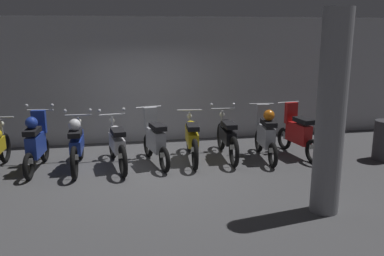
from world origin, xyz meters
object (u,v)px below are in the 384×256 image
at_px(motorbike_slot_6, 227,136).
at_px(motorbike_slot_7, 266,134).
at_px(motorbike_slot_1, 36,143).
at_px(motorbike_slot_3, 117,144).
at_px(motorbike_slot_8, 298,133).
at_px(motorbike_slot_2, 77,144).
at_px(support_pillar, 331,114).
at_px(motorbike_slot_4, 155,140).
at_px(motorbike_slot_5, 192,138).

xyz_separation_m(motorbike_slot_6, motorbike_slot_7, (0.81, -0.26, 0.07)).
distance_m(motorbike_slot_1, motorbike_slot_3, 1.61).
relative_size(motorbike_slot_3, motorbike_slot_8, 1.16).
distance_m(motorbike_slot_2, support_pillar, 5.01).
xyz_separation_m(motorbike_slot_6, support_pillar, (0.73, -3.03, 1.07)).
bearing_deg(motorbike_slot_4, motorbike_slot_8, -0.46).
relative_size(motorbike_slot_3, motorbike_slot_5, 1.00).
distance_m(motorbike_slot_3, motorbike_slot_4, 0.80).
bearing_deg(motorbike_slot_1, motorbike_slot_7, -2.38).
height_order(motorbike_slot_3, motorbike_slot_7, motorbike_slot_7).
height_order(motorbike_slot_4, motorbike_slot_5, motorbike_slot_4).
distance_m(motorbike_slot_2, motorbike_slot_5, 2.42).
distance_m(motorbike_slot_8, support_pillar, 3.16).
distance_m(motorbike_slot_4, support_pillar, 3.86).
bearing_deg(motorbike_slot_4, support_pillar, -50.83).
distance_m(motorbike_slot_3, support_pillar, 4.38).
height_order(motorbike_slot_1, motorbike_slot_3, motorbike_slot_1).
distance_m(motorbike_slot_2, motorbike_slot_3, 0.80).
distance_m(motorbike_slot_2, motorbike_slot_7, 4.03).
xyz_separation_m(motorbike_slot_2, motorbike_slot_8, (4.82, -0.04, -0.00)).
relative_size(motorbike_slot_5, support_pillar, 0.63).
distance_m(motorbike_slot_1, motorbike_slot_6, 4.02).
bearing_deg(motorbike_slot_6, motorbike_slot_1, -179.09).
bearing_deg(motorbike_slot_3, motorbike_slot_8, 0.22).
bearing_deg(motorbike_slot_8, motorbike_slot_2, 179.51).
xyz_separation_m(motorbike_slot_2, motorbike_slot_6, (3.22, 0.12, -0.04)).
bearing_deg(motorbike_slot_4, motorbike_slot_5, 8.32).
bearing_deg(motorbike_slot_4, motorbike_slot_7, -2.95).
height_order(motorbike_slot_1, motorbike_slot_5, motorbike_slot_1).
relative_size(motorbike_slot_3, motorbike_slot_6, 1.00).
xyz_separation_m(motorbike_slot_4, motorbike_slot_5, (0.81, 0.12, -0.03)).
distance_m(motorbike_slot_7, support_pillar, 2.93).
height_order(motorbike_slot_7, motorbike_slot_8, same).
height_order(motorbike_slot_2, motorbike_slot_6, same).
height_order(motorbike_slot_3, motorbike_slot_6, same).
bearing_deg(motorbike_slot_7, motorbike_slot_2, 178.01).
distance_m(motorbike_slot_1, motorbike_slot_5, 3.22).
distance_m(motorbike_slot_2, motorbike_slot_6, 3.22).
xyz_separation_m(motorbike_slot_2, motorbike_slot_7, (4.02, -0.14, 0.04)).
bearing_deg(motorbike_slot_6, motorbike_slot_3, -175.73).
distance_m(motorbike_slot_3, motorbike_slot_7, 3.23).
bearing_deg(motorbike_slot_3, motorbike_slot_1, 175.83).
bearing_deg(motorbike_slot_7, motorbike_slot_5, 171.38).
relative_size(motorbike_slot_2, motorbike_slot_4, 1.17).
distance_m(motorbike_slot_5, motorbike_slot_8, 2.41).
relative_size(motorbike_slot_1, motorbike_slot_5, 0.86).
distance_m(motorbike_slot_5, support_pillar, 3.54).
distance_m(motorbike_slot_7, motorbike_slot_8, 0.80).
height_order(motorbike_slot_5, support_pillar, support_pillar).
xyz_separation_m(motorbike_slot_4, motorbike_slot_7, (2.42, -0.12, 0.04)).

